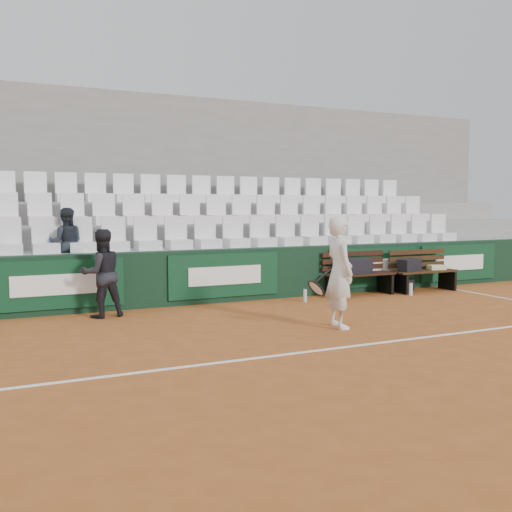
{
  "coord_description": "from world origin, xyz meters",
  "views": [
    {
      "loc": [
        -4.14,
        -6.06,
        1.82
      ],
      "look_at": [
        -0.22,
        2.4,
        1.0
      ],
      "focal_mm": 40.0,
      "sensor_mm": 36.0,
      "label": 1
    }
  ],
  "objects": [
    {
      "name": "towel",
      "position": [
        4.55,
        3.4,
        0.5
      ],
      "size": [
        0.39,
        0.32,
        0.09
      ],
      "primitive_type": "cube",
      "rotation": [
        0.0,
        0.0,
        -0.24
      ],
      "color": "beige",
      "rests_on": "bench_right"
    },
    {
      "name": "seat_row_back",
      "position": [
        0.0,
        6.35,
        2.21
      ],
      "size": [
        11.9,
        0.44,
        0.63
      ],
      "primitive_type": "cube",
      "color": "white",
      "rests_on": "grandstand_tier_back"
    },
    {
      "name": "sports_bag_ground",
      "position": [
        3.82,
        3.58,
        0.13
      ],
      "size": [
        0.49,
        0.39,
        0.26
      ],
      "primitive_type": "cube",
      "rotation": [
        0.0,
        0.0,
        0.35
      ],
      "color": "black",
      "rests_on": "ground"
    },
    {
      "name": "bench_right",
      "position": [
        4.22,
        3.4,
        0.23
      ],
      "size": [
        1.5,
        0.56,
        0.45
      ],
      "primitive_type": "cube",
      "color": "#361F10",
      "rests_on": "ground"
    },
    {
      "name": "grandstand_rear_wall",
      "position": [
        0.0,
        7.15,
        2.2
      ],
      "size": [
        18.0,
        0.3,
        4.4
      ],
      "primitive_type": "cube",
      "color": "gray",
      "rests_on": "ground"
    },
    {
      "name": "sports_bag_left",
      "position": [
        2.53,
        3.55,
        0.6
      ],
      "size": [
        0.69,
        0.31,
        0.29
      ],
      "primitive_type": "cube",
      "rotation": [
        0.0,
        0.0,
        -0.03
      ],
      "color": "black",
      "rests_on": "bench_left"
    },
    {
      "name": "ball_kid",
      "position": [
        -2.54,
        3.38,
        0.72
      ],
      "size": [
        0.78,
        0.65,
        1.45
      ],
      "primitive_type": "imported",
      "rotation": [
        0.0,
        0.0,
        3.29
      ],
      "color": "black",
      "rests_on": "ground"
    },
    {
      "name": "grandstand_tier_mid",
      "position": [
        0.0,
        5.58,
        0.72
      ],
      "size": [
        18.0,
        0.95,
        1.45
      ],
      "primitive_type": "cube",
      "color": "gray",
      "rests_on": "ground"
    },
    {
      "name": "back_barrier",
      "position": [
        0.07,
        3.99,
        0.5
      ],
      "size": [
        18.0,
        0.34,
        1.0
      ],
      "color": "black",
      "rests_on": "ground"
    },
    {
      "name": "court_baseline",
      "position": [
        0.0,
        0.0,
        0.0
      ],
      "size": [
        18.0,
        0.06,
        0.01
      ],
      "primitive_type": "cube",
      "color": "white",
      "rests_on": "ground"
    },
    {
      "name": "sports_bag_right",
      "position": [
        3.85,
        3.44,
        0.58
      ],
      "size": [
        0.59,
        0.4,
        0.25
      ],
      "primitive_type": "cube",
      "rotation": [
        0.0,
        0.0,
        0.28
      ],
      "color": "black",
      "rests_on": "bench_right"
    },
    {
      "name": "tennis_player",
      "position": [
        0.53,
        1.06,
        0.83
      ],
      "size": [
        0.73,
        0.65,
        1.67
      ],
      "color": "white",
      "rests_on": "ground"
    },
    {
      "name": "grandstand_tier_front",
      "position": [
        0.0,
        4.62,
        0.5
      ],
      "size": [
        18.0,
        0.95,
        1.0
      ],
      "primitive_type": "cube",
      "color": "#989895",
      "rests_on": "ground"
    },
    {
      "name": "grandstand_tier_back",
      "position": [
        0.0,
        6.53,
        0.95
      ],
      "size": [
        18.0,
        0.95,
        1.9
      ],
      "primitive_type": "cube",
      "color": "#989895",
      "rests_on": "ground"
    },
    {
      "name": "seat_row_front",
      "position": [
        0.0,
        4.45,
        1.31
      ],
      "size": [
        11.9,
        0.44,
        0.63
      ],
      "primitive_type": "cube",
      "color": "white",
      "rests_on": "grandstand_tier_front"
    },
    {
      "name": "bench_left",
      "position": [
        2.65,
        3.54,
        0.23
      ],
      "size": [
        1.5,
        0.56,
        0.45
      ],
      "primitive_type": "cube",
      "color": "black",
      "rests_on": "ground"
    },
    {
      "name": "seat_row_mid",
      "position": [
        0.0,
        5.4,
        1.77
      ],
      "size": [
        11.9,
        0.44,
        0.63
      ],
      "primitive_type": "cube",
      "color": "white",
      "rests_on": "grandstand_tier_mid"
    },
    {
      "name": "water_bottle_far",
      "position": [
        3.56,
        3.04,
        0.13
      ],
      "size": [
        0.07,
        0.07,
        0.26
      ],
      "primitive_type": "cylinder",
      "color": "silver",
      "rests_on": "ground"
    },
    {
      "name": "water_bottle_near",
      "position": [
        1.22,
        3.28,
        0.12
      ],
      "size": [
        0.07,
        0.07,
        0.24
      ],
      "primitive_type": "cylinder",
      "color": "silver",
      "rests_on": "ground"
    },
    {
      "name": "spectator_c",
      "position": [
        -2.96,
        4.5,
        1.62
      ],
      "size": [
        0.67,
        0.56,
        1.24
      ],
      "primitive_type": "imported",
      "rotation": [
        0.0,
        0.0,
        2.98
      ],
      "color": "#1E252E",
      "rests_on": "grandstand_tier_front"
    },
    {
      "name": "ground",
      "position": [
        0.0,
        0.0,
        0.0
      ],
      "size": [
        80.0,
        80.0,
        0.0
      ],
      "primitive_type": "plane",
      "color": "#A25524",
      "rests_on": "ground"
    }
  ]
}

